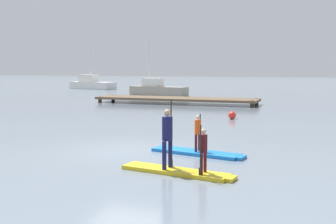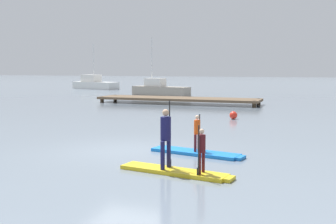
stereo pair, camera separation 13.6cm
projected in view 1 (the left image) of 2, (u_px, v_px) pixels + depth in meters
name	position (u px, v px, depth m)	size (l,w,h in m)	color
ground_plane	(126.00, 150.00, 13.44)	(240.00, 240.00, 0.00)	slate
paddleboard_near	(198.00, 153.00, 12.76)	(3.07, 1.21, 0.10)	blue
paddler_child_solo	(198.00, 131.00, 12.70)	(0.23, 0.39, 1.15)	#4C1419
paddleboard_far	(177.00, 172.00, 10.42)	(3.09, 1.04, 0.10)	gold
paddler_adult	(167.00, 135.00, 10.46)	(0.31, 0.49, 1.74)	#19194C
paddler_child_front	(203.00, 148.00, 10.00)	(0.22, 0.39, 1.21)	#4C1419
fishing_boat_green_midground	(92.00, 84.00, 53.79)	(7.29, 4.00, 5.92)	silver
motor_boat_small_navy	(157.00, 89.00, 40.54)	(6.29, 2.81, 5.74)	#9E9384
floating_dock	(176.00, 99.00, 31.18)	(12.43, 2.83, 0.46)	brown
mooring_buoy_mid	(232.00, 115.00, 21.65)	(0.41, 0.41, 0.41)	red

